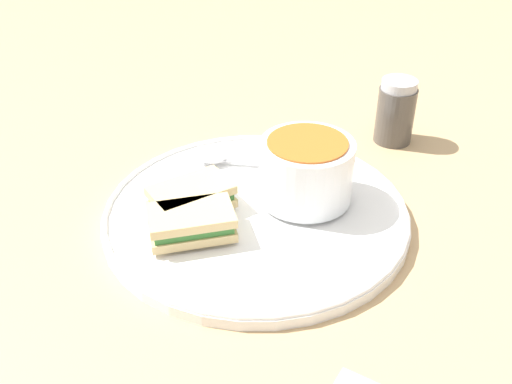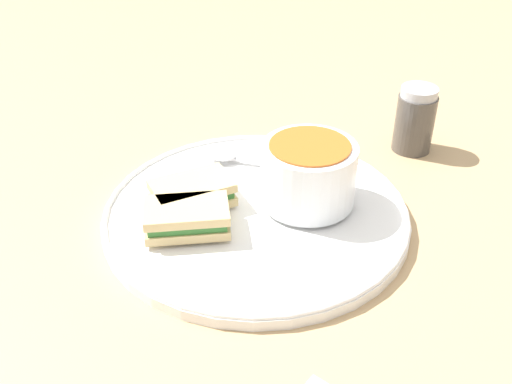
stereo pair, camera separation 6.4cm
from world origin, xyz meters
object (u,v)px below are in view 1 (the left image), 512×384
(sandwich_half_near, at_px, (191,197))
(sandwich_half_far, at_px, (191,222))
(spoon, at_px, (221,159))
(soup_bowl, at_px, (306,170))
(salt_shaker, at_px, (396,112))

(sandwich_half_near, bearing_deg, sandwich_half_far, -146.80)
(sandwich_half_far, bearing_deg, sandwich_half_near, 33.20)
(spoon, height_order, sandwich_half_near, sandwich_half_near)
(soup_bowl, height_order, salt_shaker, same)
(spoon, bearing_deg, sandwich_half_near, 81.54)
(sandwich_half_near, distance_m, sandwich_half_far, 0.05)
(soup_bowl, xyz_separation_m, salt_shaker, (0.20, -0.04, -0.01))
(spoon, distance_m, sandwich_half_far, 0.15)
(salt_shaker, bearing_deg, sandwich_half_far, 160.27)
(sandwich_half_near, distance_m, salt_shaker, 0.31)
(soup_bowl, xyz_separation_m, spoon, (0.02, 0.12, -0.03))
(sandwich_half_far, bearing_deg, soup_bowl, -32.81)
(soup_bowl, height_order, sandwich_half_far, soup_bowl)
(soup_bowl, distance_m, spoon, 0.13)
(soup_bowl, relative_size, sandwich_half_far, 1.04)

